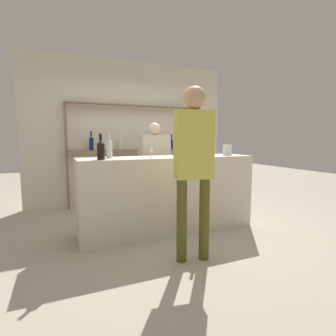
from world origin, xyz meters
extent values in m
plane|color=#B2A893|center=(0.00, 0.00, 0.00)|extent=(16.00, 16.00, 0.00)
cube|color=beige|center=(0.00, 0.00, 0.52)|extent=(2.42, 0.60, 1.04)
cube|color=beige|center=(0.00, 1.90, 1.40)|extent=(4.02, 0.12, 2.80)
cylinder|color=#897056|center=(-1.24, 1.72, 0.97)|extent=(0.05, 0.05, 1.94)
cylinder|color=#897056|center=(1.24, 1.72, 0.97)|extent=(0.05, 0.05, 1.94)
cube|color=#897056|center=(0.00, 1.72, 1.93)|extent=(2.54, 0.18, 0.02)
cube|color=#897056|center=(0.00, 1.72, 1.07)|extent=(2.54, 0.18, 0.02)
cylinder|color=#0F1956|center=(-0.81, 1.72, 1.19)|extent=(0.08, 0.08, 0.22)
cone|color=#0F1956|center=(-0.81, 1.72, 1.31)|extent=(0.08, 0.08, 0.03)
cylinder|color=#0F1956|center=(-0.81, 1.72, 1.37)|extent=(0.03, 0.03, 0.09)
cylinder|color=#232328|center=(-0.81, 1.72, 1.42)|extent=(0.03, 0.03, 0.01)
cylinder|color=silver|center=(-0.27, 1.72, 1.18)|extent=(0.08, 0.08, 0.21)
cone|color=silver|center=(-0.27, 1.72, 1.31)|extent=(0.08, 0.08, 0.03)
cylinder|color=silver|center=(-0.27, 1.72, 1.36)|extent=(0.03, 0.03, 0.07)
cylinder|color=gold|center=(-0.27, 1.72, 1.40)|extent=(0.03, 0.03, 0.01)
cylinder|color=silver|center=(0.27, 1.72, 1.19)|extent=(0.08, 0.08, 0.22)
cone|color=silver|center=(0.27, 1.72, 1.32)|extent=(0.08, 0.08, 0.04)
cylinder|color=silver|center=(0.27, 1.72, 1.38)|extent=(0.03, 0.03, 0.09)
cylinder|color=maroon|center=(0.27, 1.72, 1.43)|extent=(0.03, 0.03, 0.01)
cylinder|color=#0F1956|center=(0.81, 1.72, 1.17)|extent=(0.07, 0.07, 0.18)
cone|color=#0F1956|center=(0.81, 1.72, 1.28)|extent=(0.07, 0.07, 0.03)
cylinder|color=#0F1956|center=(0.81, 1.72, 1.33)|extent=(0.03, 0.03, 0.08)
cylinder|color=#232328|center=(0.81, 1.72, 1.37)|extent=(0.03, 0.03, 0.01)
cylinder|color=black|center=(-0.93, -0.17, 1.14)|extent=(0.09, 0.09, 0.18)
cone|color=black|center=(-0.93, -0.17, 1.25)|extent=(0.09, 0.09, 0.04)
cylinder|color=black|center=(-0.93, -0.17, 1.30)|extent=(0.03, 0.03, 0.07)
cylinder|color=maroon|center=(-0.93, -0.17, 1.35)|extent=(0.04, 0.04, 0.01)
cylinder|color=#0F1956|center=(0.48, -0.15, 1.15)|extent=(0.09, 0.09, 0.20)
cone|color=#0F1956|center=(0.48, -0.15, 1.27)|extent=(0.09, 0.09, 0.04)
cylinder|color=#0F1956|center=(0.48, -0.15, 1.33)|extent=(0.03, 0.03, 0.09)
cylinder|color=maroon|center=(0.48, -0.15, 1.38)|extent=(0.03, 0.03, 0.01)
cylinder|color=silver|center=(-0.78, 0.08, 1.15)|extent=(0.07, 0.07, 0.21)
cone|color=silver|center=(-0.78, 0.08, 1.27)|extent=(0.07, 0.07, 0.03)
cylinder|color=silver|center=(-0.78, 0.08, 1.33)|extent=(0.03, 0.03, 0.08)
cylinder|color=gold|center=(-0.78, 0.08, 1.38)|extent=(0.03, 0.03, 0.01)
cylinder|color=silver|center=(-0.26, -0.05, 1.05)|extent=(0.06, 0.06, 0.00)
cylinder|color=silver|center=(-0.26, -0.05, 1.08)|extent=(0.01, 0.01, 0.07)
cone|color=silver|center=(-0.26, -0.05, 1.15)|extent=(0.07, 0.07, 0.07)
cylinder|color=black|center=(0.35, -0.02, 1.14)|extent=(0.18, 0.18, 0.19)
cylinder|color=black|center=(0.35, -0.02, 1.23)|extent=(0.19, 0.19, 0.01)
cylinder|color=silver|center=(0.95, -0.05, 1.13)|extent=(0.13, 0.13, 0.16)
sphere|color=tan|center=(0.96, -0.05, 1.12)|extent=(0.02, 0.02, 0.02)
sphere|color=tan|center=(0.93, 0.00, 1.06)|extent=(0.02, 0.02, 0.02)
sphere|color=tan|center=(0.95, -0.06, 1.09)|extent=(0.02, 0.02, 0.02)
sphere|color=tan|center=(0.94, -0.05, 1.06)|extent=(0.02, 0.02, 0.02)
sphere|color=tan|center=(0.99, -0.08, 1.07)|extent=(0.02, 0.02, 0.02)
sphere|color=tan|center=(0.92, -0.04, 1.10)|extent=(0.02, 0.02, 0.02)
sphere|color=tan|center=(0.94, -0.08, 1.09)|extent=(0.02, 0.02, 0.02)
sphere|color=tan|center=(0.97, -0.01, 1.10)|extent=(0.02, 0.02, 0.02)
cylinder|color=#575347|center=(-0.08, 0.75, 0.38)|extent=(0.14, 0.14, 0.75)
cylinder|color=#575347|center=(0.24, 0.77, 0.38)|extent=(0.14, 0.14, 0.75)
cube|color=beige|center=(0.08, 0.76, 1.05)|extent=(0.50, 0.25, 0.60)
sphere|color=beige|center=(0.08, 0.76, 1.45)|extent=(0.20, 0.20, 0.20)
cylinder|color=brown|center=(0.01, -0.97, 0.44)|extent=(0.11, 0.11, 0.88)
cylinder|color=brown|center=(-0.24, -0.92, 0.44)|extent=(0.11, 0.11, 0.88)
cube|color=#D1C64C|center=(-0.11, -0.94, 1.23)|extent=(0.41, 0.24, 0.70)
sphere|color=tan|center=(-0.11, -0.94, 1.70)|extent=(0.24, 0.24, 0.24)
camera|label=1|loc=(-1.41, -3.31, 1.29)|focal=28.00mm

